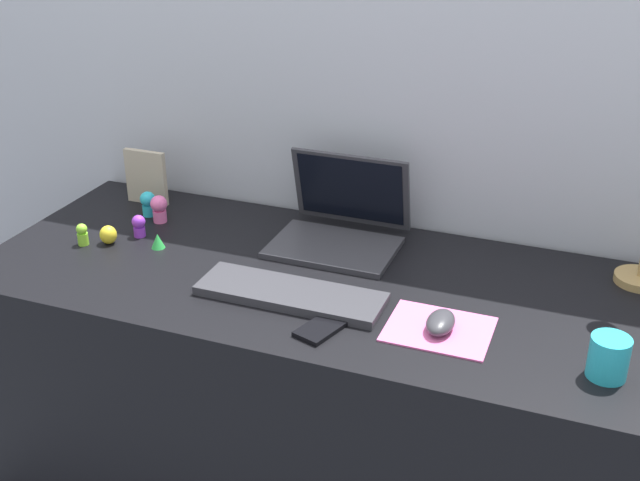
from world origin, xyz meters
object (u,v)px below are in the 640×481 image
picture_frame (146,177)px  coffee_mug (609,357)px  toy_figurine_lime (82,234)px  toy_figurine_cyan (148,203)px  cell_phone (324,326)px  keyboard (291,294)px  laptop (341,221)px  toy_figurine_green (158,241)px  toy_figurine_yellow (108,235)px  toy_figurine_purple (139,225)px  mouse (441,322)px  toy_figurine_pink (159,208)px

picture_frame → coffee_mug: (1.22, -0.40, -0.03)m
toy_figurine_lime → picture_frame: bearing=88.6°
coffee_mug → toy_figurine_cyan: 1.22m
cell_phone → coffee_mug: bearing=21.3°
picture_frame → keyboard: bearing=-31.2°
keyboard → toy_figurine_cyan: size_ratio=6.12×
laptop → toy_figurine_lime: laptop is taller
laptop → toy_figurine_green: laptop is taller
toy_figurine_yellow → toy_figurine_purple: bearing=52.5°
toy_figurine_purple → toy_figurine_green: bearing=-27.7°
picture_frame → mouse: bearing=-21.8°
toy_figurine_green → toy_figurine_yellow: toy_figurine_yellow is taller
picture_frame → coffee_mug: picture_frame is taller
laptop → toy_figurine_cyan: (-0.53, -0.04, -0.02)m
toy_figurine_lime → toy_figurine_cyan: size_ratio=0.82×
cell_phone → picture_frame: 0.81m
laptop → toy_figurine_pink: 0.48m
toy_figurine_lime → toy_figurine_cyan: 0.22m
mouse → picture_frame: bearing=158.2°
keyboard → toy_figurine_pink: size_ratio=5.66×
toy_figurine_cyan → toy_figurine_purple: 0.13m
picture_frame → toy_figurine_lime: (-0.01, -0.29, -0.05)m
mouse → coffee_mug: size_ratio=1.17×
laptop → mouse: (0.33, -0.32, -0.03)m
mouse → toy_figurine_yellow: size_ratio=2.07×
toy_figurine_purple → laptop: bearing=18.1°
laptop → toy_figurine_cyan: 0.53m
laptop → toy_figurine_purple: laptop is taller
laptop → cell_phone: size_ratio=2.34×
coffee_mug → toy_figurine_cyan: (-1.18, 0.33, -0.00)m
toy_figurine_green → toy_figurine_lime: toy_figurine_lime is taller
toy_figurine_green → toy_figurine_purple: 0.09m
picture_frame → toy_figurine_cyan: size_ratio=2.24×
laptop → toy_figurine_purple: size_ratio=5.31×
mouse → toy_figurine_lime: bearing=175.2°
laptop → toy_figurine_yellow: bearing=-157.5°
laptop → toy_figurine_cyan: laptop is taller
laptop → toy_figurine_pink: laptop is taller
laptop → toy_figurine_pink: (-0.48, -0.06, -0.01)m
keyboard → toy_figurine_lime: size_ratio=7.43×
toy_figurine_lime → toy_figurine_yellow: toy_figurine_lime is taller
mouse → toy_figurine_green: size_ratio=2.60×
picture_frame → toy_figurine_cyan: bearing=-57.1°
cell_phone → coffee_mug: 0.54m
keyboard → toy_figurine_cyan: 0.59m
toy_figurine_cyan → toy_figurine_yellow: toy_figurine_cyan is taller
toy_figurine_green → coffee_mug: bearing=-9.1°
toy_figurine_cyan → toy_figurine_purple: bearing=-68.2°
keyboard → toy_figurine_yellow: toy_figurine_yellow is taller
toy_figurine_lime → toy_figurine_purple: toy_figurine_purple is taller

